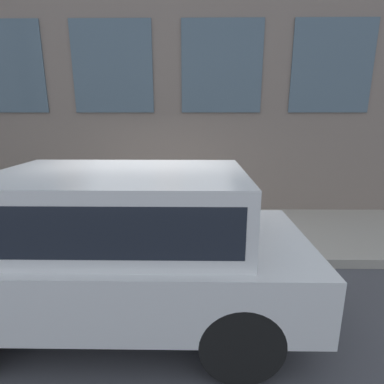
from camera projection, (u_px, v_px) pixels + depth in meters
name	position (u px, v px, depth m)	size (l,w,h in m)	color
ground_plane	(156.00, 268.00, 4.94)	(80.00, 80.00, 0.00)	#47474C
sidewalk	(164.00, 232.00, 6.22)	(2.69, 60.00, 0.16)	#A8A093
building_facade	(168.00, 57.00, 6.76)	(0.33, 40.00, 7.39)	gray
fire_hydrant	(170.00, 221.00, 5.42)	(0.36, 0.46, 0.82)	gray
person	(214.00, 194.00, 5.34)	(0.37, 0.25, 1.53)	#726651
parked_truck_white_near	(119.00, 237.00, 3.48)	(1.97, 4.42, 1.85)	black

